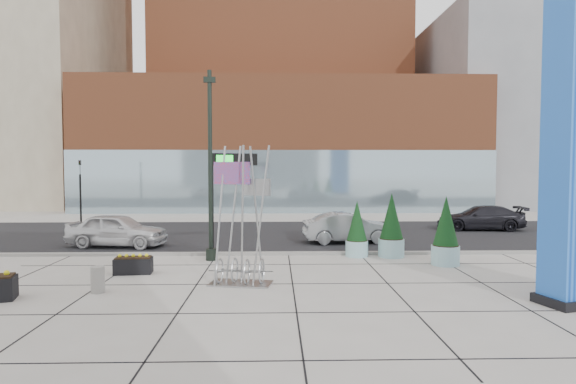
{
  "coord_description": "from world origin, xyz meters",
  "views": [
    {
      "loc": [
        0.48,
        -15.92,
        3.68
      ],
      "look_at": [
        0.93,
        2.0,
        2.74
      ],
      "focal_mm": 30.0,
      "sensor_mm": 36.0,
      "label": 1
    }
  ],
  "objects_px": {
    "concrete_bollard": "(98,280)",
    "car_white_west": "(117,230)",
    "overhead_street_sign": "(230,168)",
    "public_art_sculpture": "(241,248)",
    "car_silver_mid": "(348,228)",
    "lamp_post": "(210,183)"
  },
  "relations": [
    {
      "from": "public_art_sculpture",
      "to": "overhead_street_sign",
      "type": "bearing_deg",
      "value": 109.51
    },
    {
      "from": "public_art_sculpture",
      "to": "concrete_bollard",
      "type": "relative_size",
      "value": 5.63
    },
    {
      "from": "overhead_street_sign",
      "to": "public_art_sculpture",
      "type": "bearing_deg",
      "value": -98.34
    },
    {
      "from": "lamp_post",
      "to": "public_art_sculpture",
      "type": "height_order",
      "value": "lamp_post"
    },
    {
      "from": "concrete_bollard",
      "to": "overhead_street_sign",
      "type": "bearing_deg",
      "value": 59.72
    },
    {
      "from": "concrete_bollard",
      "to": "car_white_west",
      "type": "bearing_deg",
      "value": 104.4
    },
    {
      "from": "public_art_sculpture",
      "to": "overhead_street_sign",
      "type": "relative_size",
      "value": 1.03
    },
    {
      "from": "public_art_sculpture",
      "to": "overhead_street_sign",
      "type": "height_order",
      "value": "public_art_sculpture"
    },
    {
      "from": "overhead_street_sign",
      "to": "car_silver_mid",
      "type": "distance_m",
      "value": 6.96
    },
    {
      "from": "public_art_sculpture",
      "to": "car_silver_mid",
      "type": "distance_m",
      "value": 9.33
    },
    {
      "from": "public_art_sculpture",
      "to": "concrete_bollard",
      "type": "xyz_separation_m",
      "value": [
        -4.12,
        -0.9,
        -0.76
      ]
    },
    {
      "from": "lamp_post",
      "to": "car_silver_mid",
      "type": "relative_size",
      "value": 1.7
    },
    {
      "from": "car_white_west",
      "to": "lamp_post",
      "type": "bearing_deg",
      "value": -116.72
    },
    {
      "from": "overhead_street_sign",
      "to": "car_silver_mid",
      "type": "xyz_separation_m",
      "value": [
        5.39,
        3.3,
        -2.92
      ]
    },
    {
      "from": "overhead_street_sign",
      "to": "car_white_west",
      "type": "distance_m",
      "value": 6.57
    },
    {
      "from": "car_white_west",
      "to": "public_art_sculpture",
      "type": "bearing_deg",
      "value": -131.26
    },
    {
      "from": "overhead_street_sign",
      "to": "car_white_west",
      "type": "xyz_separation_m",
      "value": [
        -5.4,
        2.39,
        -2.87
      ]
    },
    {
      "from": "lamp_post",
      "to": "car_white_west",
      "type": "relative_size",
      "value": 1.65
    },
    {
      "from": "public_art_sculpture",
      "to": "car_white_west",
      "type": "relative_size",
      "value": 0.97
    },
    {
      "from": "public_art_sculpture",
      "to": "car_white_west",
      "type": "bearing_deg",
      "value": 140.89
    },
    {
      "from": "car_white_west",
      "to": "car_silver_mid",
      "type": "height_order",
      "value": "car_white_west"
    },
    {
      "from": "lamp_post",
      "to": "car_white_west",
      "type": "height_order",
      "value": "lamp_post"
    }
  ]
}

